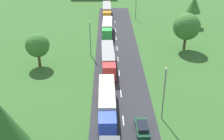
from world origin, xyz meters
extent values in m
cube|color=white|center=(0.00, 29.39, 0.07)|extent=(0.16, 2.40, 0.01)
cube|color=white|center=(0.00, 37.06, 0.07)|extent=(0.16, 2.40, 0.01)
cube|color=white|center=(0.00, 44.80, 0.07)|extent=(0.16, 2.40, 0.01)
cube|color=white|center=(0.00, 51.43, 0.07)|extent=(0.16, 2.40, 0.01)
cube|color=white|center=(0.00, 57.56, 0.07)|extent=(0.16, 2.40, 0.01)
cube|color=white|center=(0.00, 64.31, 0.07)|extent=(0.16, 2.40, 0.01)
cube|color=white|center=(0.00, 70.76, 0.07)|extent=(0.16, 2.40, 0.01)
cube|color=white|center=(0.00, 78.28, 0.07)|extent=(0.16, 2.40, 0.01)
cube|color=blue|center=(-2.38, 25.83, 1.95)|extent=(2.47, 2.80, 2.79)
cube|color=black|center=(-2.37, 24.50, 2.45)|extent=(2.10, 0.12, 1.23)
cube|color=beige|center=(-2.44, 32.56, 2.26)|extent=(2.60, 10.03, 2.79)
cube|color=black|center=(-2.44, 32.56, 0.66)|extent=(0.99, 9.51, 0.24)
cylinder|color=black|center=(-1.32, 25.14, 0.56)|extent=(0.36, 1.00, 1.00)
cylinder|color=black|center=(-3.42, 25.12, 0.56)|extent=(0.36, 1.00, 1.00)
cylinder|color=black|center=(-1.42, 35.57, 0.56)|extent=(0.36, 1.00, 1.00)
cylinder|color=black|center=(-3.52, 35.55, 0.56)|extent=(0.36, 1.00, 1.00)
cylinder|color=black|center=(-1.44, 36.77, 0.56)|extent=(0.36, 1.00, 1.00)
cylinder|color=black|center=(-3.53, 36.75, 0.56)|extent=(0.36, 1.00, 1.00)
cube|color=red|center=(-2.02, 41.59, 2.00)|extent=(2.51, 2.49, 2.87)
cube|color=black|center=(-1.99, 40.44, 2.51)|extent=(2.10, 0.16, 1.26)
cube|color=gray|center=(-2.21, 48.54, 2.22)|extent=(2.80, 10.85, 2.72)
cube|color=black|center=(-2.21, 48.54, 0.66)|extent=(1.19, 10.26, 0.24)
cylinder|color=black|center=(-0.95, 41.02, 0.56)|extent=(0.38, 1.01, 1.00)
cylinder|color=black|center=(-3.05, 40.96, 0.56)|extent=(0.38, 1.01, 1.00)
cylinder|color=black|center=(-1.25, 51.80, 0.56)|extent=(0.38, 1.01, 1.00)
cylinder|color=black|center=(-3.35, 51.74, 0.56)|extent=(0.38, 1.01, 1.00)
cylinder|color=black|center=(-1.29, 53.10, 0.56)|extent=(0.38, 1.01, 1.00)
cylinder|color=black|center=(-3.39, 53.04, 0.56)|extent=(0.38, 1.01, 1.00)
cube|color=green|center=(-2.38, 62.15, 1.89)|extent=(2.49, 2.36, 2.66)
cube|color=black|center=(-2.40, 61.06, 2.37)|extent=(2.10, 0.15, 1.17)
cube|color=white|center=(-2.24, 68.16, 2.22)|extent=(2.70, 9.08, 2.71)
cube|color=black|center=(-2.24, 68.16, 0.66)|extent=(1.09, 8.59, 0.24)
cylinder|color=black|center=(-1.34, 61.55, 0.56)|extent=(0.37, 1.01, 1.00)
cylinder|color=black|center=(-3.44, 61.60, 0.56)|extent=(0.37, 1.01, 1.00)
cylinder|color=black|center=(-1.13, 70.85, 0.56)|extent=(0.37, 1.01, 1.00)
cylinder|color=black|center=(-3.23, 70.89, 0.56)|extent=(0.37, 1.01, 1.00)
cylinder|color=black|center=(-1.11, 71.93, 0.56)|extent=(0.37, 1.01, 1.00)
cylinder|color=black|center=(-3.21, 71.98, 0.56)|extent=(0.37, 1.01, 1.00)
cube|color=orange|center=(-2.36, 78.28, 1.87)|extent=(2.46, 2.34, 2.63)
cube|color=black|center=(-2.35, 77.18, 2.35)|extent=(2.10, 0.12, 1.16)
cube|color=gray|center=(-2.42, 84.94, 2.25)|extent=(2.59, 10.33, 2.79)
cube|color=black|center=(-2.42, 84.94, 0.66)|extent=(0.98, 9.80, 0.24)
cylinder|color=black|center=(-1.31, 77.70, 0.56)|extent=(0.36, 1.00, 1.00)
cylinder|color=black|center=(-3.41, 77.69, 0.56)|extent=(0.36, 1.00, 1.00)
cylinder|color=black|center=(-1.39, 88.04, 0.56)|extent=(0.36, 1.00, 1.00)
cylinder|color=black|center=(-3.49, 88.03, 0.56)|extent=(0.36, 1.00, 1.00)
cylinder|color=black|center=(-1.40, 89.28, 0.56)|extent=(0.36, 1.00, 1.00)
cylinder|color=black|center=(-3.50, 89.26, 0.56)|extent=(0.36, 1.00, 1.00)
cube|color=#19472D|center=(2.52, 26.70, 0.69)|extent=(1.81, 4.41, 0.62)
cube|color=black|center=(2.52, 26.49, 1.26)|extent=(1.51, 2.48, 0.52)
cylinder|color=black|center=(1.72, 28.18, 0.38)|extent=(0.23, 0.64, 0.64)
cylinder|color=black|center=(3.27, 28.21, 0.38)|extent=(0.23, 0.64, 0.64)
cylinder|color=black|center=(1.76, 25.20, 0.38)|extent=(0.23, 0.64, 0.64)
cylinder|color=black|center=(3.32, 25.22, 0.38)|extent=(0.23, 0.64, 0.64)
cylinder|color=slate|center=(5.87, 29.88, 4.20)|extent=(0.18, 0.18, 8.41)
sphere|color=silver|center=(5.87, 29.88, 8.53)|extent=(0.36, 0.36, 0.36)
cylinder|color=slate|center=(-6.06, 53.55, 3.82)|extent=(0.18, 0.18, 7.63)
sphere|color=silver|center=(-6.06, 53.55, 7.75)|extent=(0.36, 0.36, 0.36)
cylinder|color=slate|center=(6.54, 81.53, 4.49)|extent=(0.18, 0.18, 8.99)
cylinder|color=#513823|center=(15.75, 56.56, 1.71)|extent=(0.60, 0.60, 3.41)
sphere|color=#38702D|center=(15.75, 56.56, 5.72)|extent=(6.16, 6.16, 6.16)
cone|color=#2D6628|center=(-14.77, 21.34, 5.82)|extent=(6.25, 6.25, 6.87)
cylinder|color=#513823|center=(22.22, 74.33, 1.96)|extent=(0.37, 0.37, 3.93)
cone|color=#38702D|center=(22.22, 74.33, 6.27)|extent=(4.27, 4.27, 4.70)
cylinder|color=#513823|center=(-16.44, 48.32, 1.44)|extent=(0.58, 0.58, 2.88)
sphere|color=#38702D|center=(-16.44, 48.32, 4.70)|extent=(4.86, 4.86, 4.86)
camera|label=1|loc=(-2.28, -5.26, 26.31)|focal=45.68mm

